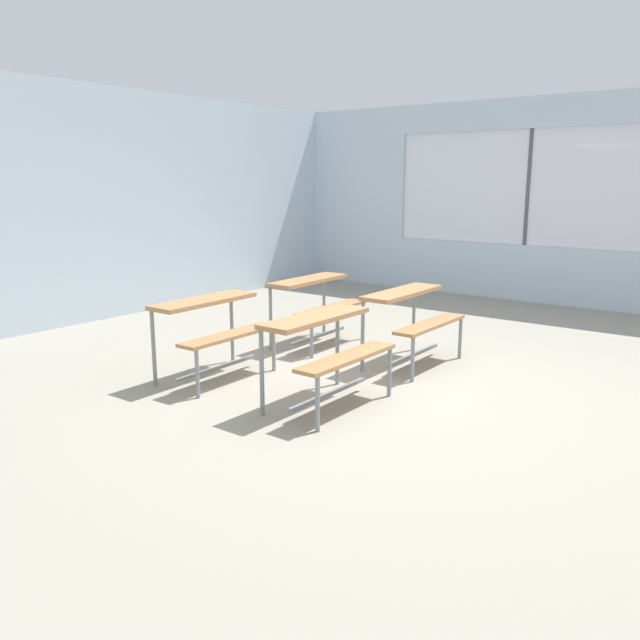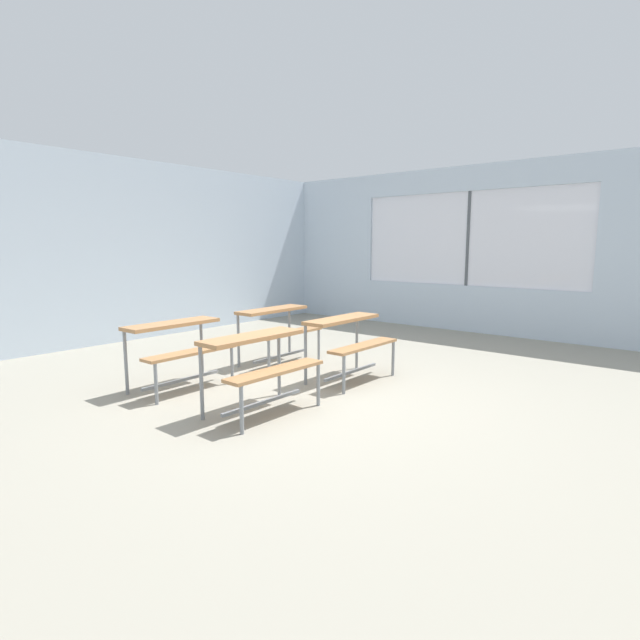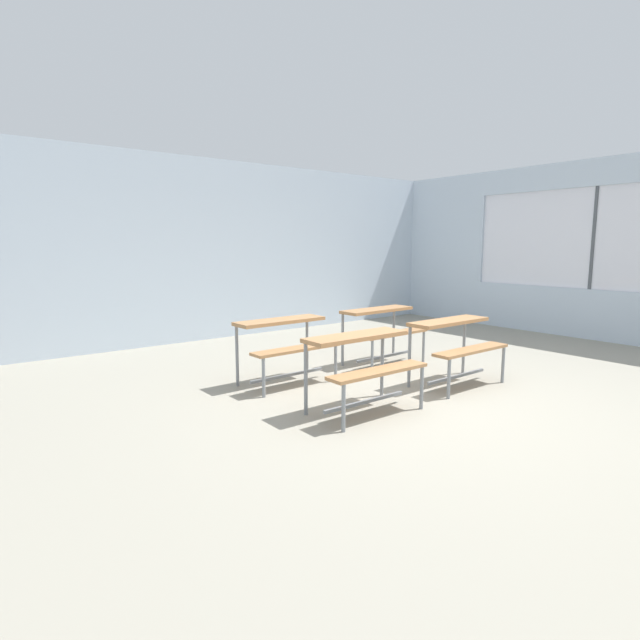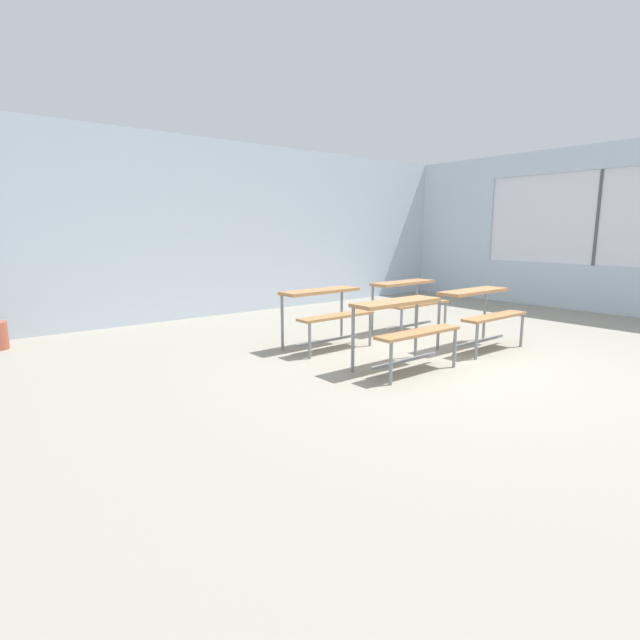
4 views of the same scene
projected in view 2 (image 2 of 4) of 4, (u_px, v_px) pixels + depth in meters
The scene contains 7 objects.
ground at pixel (310, 401), 5.22m from camera, with size 10.00×9.00×0.05m, color gray.
wall_back at pixel (93, 251), 7.83m from camera, with size 10.00×0.12×3.00m, color silver.
wall_right at pixel (502, 253), 8.71m from camera, with size 0.12×9.00×3.00m.
desk_bench_r0c0 at pixel (260, 355), 4.74m from camera, with size 1.11×0.60×0.74m.
desk_bench_r0c1 at pixel (349, 333), 5.88m from camera, with size 1.10×0.59×0.74m.
desk_bench_r1c0 at pixel (179, 339), 5.52m from camera, with size 1.11×0.61×0.74m.
desk_bench_r1c1 at pixel (278, 322), 6.73m from camera, with size 1.11×0.62×0.74m.
Camera 2 is at (-3.80, -3.30, 1.60)m, focal length 28.00 mm.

